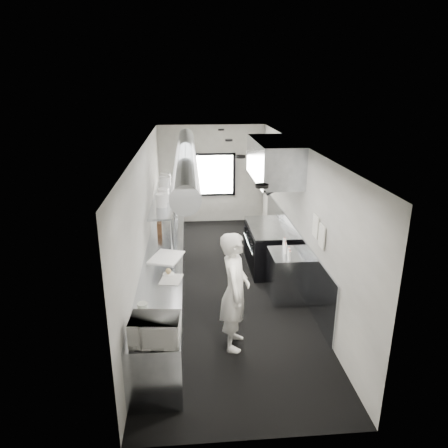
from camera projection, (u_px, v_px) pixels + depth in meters
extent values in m
cube|color=black|center=(223.00, 282.00, 8.56)|extent=(3.00, 8.00, 0.01)
cube|color=silver|center=(223.00, 146.00, 7.65)|extent=(3.00, 8.00, 0.01)
cube|color=beige|center=(212.00, 175.00, 11.87)|extent=(3.00, 0.02, 2.80)
cube|color=beige|center=(255.00, 336.00, 4.34)|extent=(3.00, 0.02, 2.80)
cube|color=beige|center=(146.00, 220.00, 7.98)|extent=(0.02, 8.00, 2.80)
cube|color=beige|center=(299.00, 216.00, 8.23)|extent=(0.02, 8.00, 2.80)
cube|color=#9399A0|center=(292.00, 250.00, 8.78)|extent=(0.03, 5.50, 1.10)
cylinder|color=#9CA0A4|center=(186.00, 156.00, 8.05)|extent=(0.40, 6.40, 0.40)
cube|color=white|center=(212.00, 175.00, 11.84)|extent=(1.20, 0.03, 1.10)
cube|color=black|center=(212.00, 155.00, 11.67)|extent=(1.36, 0.03, 0.08)
cube|color=black|center=(212.00, 194.00, 12.04)|extent=(1.36, 0.03, 0.08)
cube|color=black|center=(189.00, 175.00, 11.80)|extent=(0.08, 0.03, 1.25)
cube|color=black|center=(234.00, 174.00, 11.91)|extent=(0.08, 0.03, 1.25)
cube|color=#9399A0|center=(274.00, 160.00, 8.53)|extent=(0.80, 2.20, 0.80)
cube|color=#9399A0|center=(255.00, 179.00, 8.62)|extent=(0.05, 2.20, 0.05)
cube|color=black|center=(269.00, 176.00, 8.63)|extent=(0.50, 2.10, 0.28)
cube|color=#9399A0|center=(165.00, 275.00, 7.85)|extent=(0.70, 6.00, 0.90)
cube|color=#9399A0|center=(164.00, 198.00, 8.90)|extent=(0.45, 3.00, 0.04)
cylinder|color=#9399A0|center=(172.00, 235.00, 7.71)|extent=(0.04, 0.04, 0.66)
cylinder|color=#9399A0|center=(174.00, 213.00, 9.02)|extent=(0.04, 0.04, 0.66)
cylinder|color=#9399A0|center=(175.00, 196.00, 10.34)|extent=(0.04, 0.04, 0.66)
cube|color=black|center=(268.00, 248.00, 9.16)|extent=(0.85, 1.60, 0.90)
cube|color=#9399A0|center=(269.00, 228.00, 9.01)|extent=(0.85, 1.60, 0.04)
cube|color=#9399A0|center=(250.00, 248.00, 9.13)|extent=(0.03, 1.55, 0.80)
cylinder|color=#9399A0|center=(248.00, 244.00, 9.09)|extent=(0.03, 1.30, 0.03)
cube|color=#9399A0|center=(287.00, 275.00, 7.85)|extent=(0.65, 0.80, 0.90)
cube|color=#9399A0|center=(172.00, 216.00, 11.34)|extent=(0.70, 1.20, 0.90)
cube|color=white|center=(316.00, 226.00, 7.03)|extent=(0.02, 0.28, 0.38)
cube|color=white|center=(322.00, 236.00, 6.71)|extent=(0.02, 0.28, 0.38)
imported|color=white|center=(235.00, 291.00, 6.24)|extent=(0.56, 0.75, 1.87)
imported|color=white|center=(155.00, 330.00, 5.04)|extent=(0.59, 0.47, 0.34)
cylinder|color=#ABB2A4|center=(143.00, 317.00, 5.51)|extent=(0.20, 0.20, 0.11)
cylinder|color=#ABB2A4|center=(143.00, 307.00, 5.78)|extent=(0.18, 0.18, 0.11)
cube|color=silver|center=(171.00, 279.00, 6.68)|extent=(0.40, 0.46, 0.01)
cylinder|color=white|center=(169.00, 274.00, 6.86)|extent=(0.22, 0.22, 0.02)
sphere|color=tan|center=(168.00, 271.00, 6.84)|extent=(0.09, 0.09, 0.09)
cube|color=white|center=(166.00, 257.00, 7.51)|extent=(0.68, 0.78, 0.02)
cube|color=#52351D|center=(159.00, 228.00, 8.67)|extent=(0.11, 0.23, 0.24)
cylinder|color=white|center=(162.00, 200.00, 8.19)|extent=(0.29, 0.29, 0.27)
cylinder|color=white|center=(163.00, 195.00, 8.52)|extent=(0.26, 0.26, 0.28)
cylinder|color=white|center=(165.00, 185.00, 9.15)|extent=(0.27, 0.27, 0.38)
cylinder|color=white|center=(165.00, 181.00, 9.50)|extent=(0.31, 0.31, 0.38)
cylinder|color=white|center=(290.00, 256.00, 7.37)|extent=(0.07, 0.07, 0.17)
cylinder|color=white|center=(289.00, 252.00, 7.56)|extent=(0.07, 0.07, 0.16)
cylinder|color=white|center=(285.00, 249.00, 7.66)|extent=(0.07, 0.07, 0.17)
cylinder|color=white|center=(285.00, 247.00, 7.77)|extent=(0.07, 0.07, 0.17)
cylinder|color=white|center=(284.00, 243.00, 7.93)|extent=(0.08, 0.08, 0.19)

